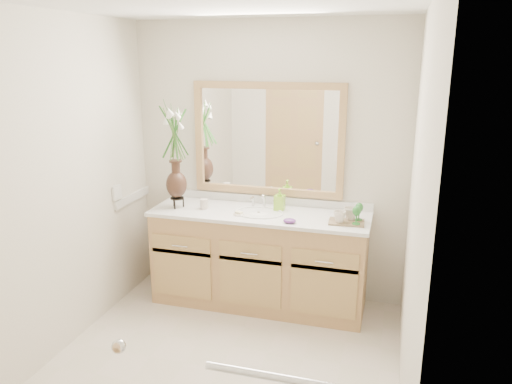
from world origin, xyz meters
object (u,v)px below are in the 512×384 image
(soap_bottle, at_px, (280,200))
(tumbler, at_px, (204,204))
(flower_vase, at_px, (175,141))
(tray, at_px, (346,222))

(soap_bottle, bearing_deg, tumbler, -164.97)
(tumbler, bearing_deg, soap_bottle, 13.26)
(flower_vase, relative_size, tray, 3.13)
(soap_bottle, distance_m, tray, 0.62)
(tumbler, bearing_deg, tray, -2.08)
(soap_bottle, bearing_deg, tray, -16.36)
(flower_vase, xyz_separation_m, soap_bottle, (0.87, 0.18, -0.50))
(tray, bearing_deg, soap_bottle, 158.45)
(flower_vase, xyz_separation_m, tray, (1.45, -0.02, -0.58))
(flower_vase, bearing_deg, tray, -0.64)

